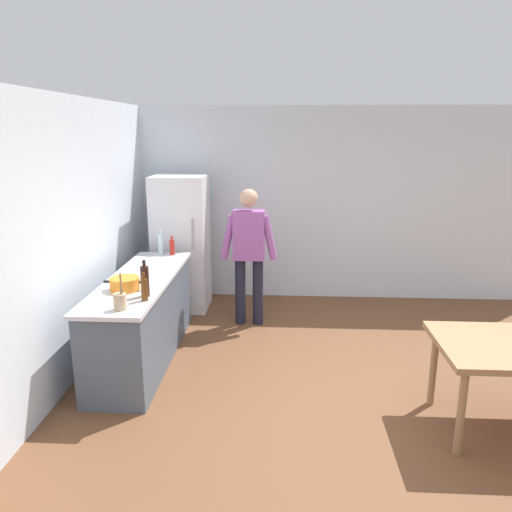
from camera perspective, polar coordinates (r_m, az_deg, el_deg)
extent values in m
plane|color=brown|center=(4.65, 9.78, -16.54)|extent=(14.00, 14.00, 0.00)
cube|color=silver|center=(7.06, 7.59, 5.94)|extent=(6.40, 0.12, 2.70)
cube|color=silver|center=(4.76, -22.59, 0.85)|extent=(0.12, 5.60, 2.70)
cube|color=#4C5666|center=(5.35, -13.01, -7.30)|extent=(0.60, 2.12, 0.86)
cube|color=silver|center=(5.20, -13.29, -2.69)|extent=(0.64, 2.20, 0.04)
cube|color=white|center=(6.67, -8.66, 1.48)|extent=(0.70, 0.64, 1.80)
cylinder|color=#B2B2B7|center=(6.26, -7.38, 2.54)|extent=(0.02, 0.02, 0.40)
cylinder|color=#1E1E2D|center=(6.15, -1.83, -4.12)|extent=(0.13, 0.13, 0.84)
cylinder|color=#1E1E2D|center=(6.14, 0.22, -4.16)|extent=(0.13, 0.13, 0.84)
cube|color=#99519E|center=(5.96, -0.83, 2.44)|extent=(0.38, 0.22, 0.60)
sphere|color=tan|center=(5.88, -0.85, 6.74)|extent=(0.22, 0.22, 0.22)
cylinder|color=#99519E|center=(5.94, -3.26, 2.20)|extent=(0.20, 0.09, 0.55)
cylinder|color=#99519E|center=(5.91, 1.56, 2.15)|extent=(0.20, 0.09, 0.55)
cylinder|color=#9E754C|center=(4.10, 22.69, -16.38)|extent=(0.06, 0.06, 0.70)
cylinder|color=#9E754C|center=(4.69, 19.88, -12.11)|extent=(0.06, 0.06, 0.70)
cylinder|color=orange|center=(4.83, -14.98, -3.14)|extent=(0.28, 0.28, 0.12)
cube|color=black|center=(4.88, -16.89, -2.85)|extent=(0.06, 0.03, 0.02)
cube|color=black|center=(4.77, -13.05, -2.97)|extent=(0.06, 0.03, 0.02)
cylinder|color=tan|center=(4.32, -15.50, -5.13)|extent=(0.11, 0.11, 0.14)
cylinder|color=olive|center=(4.27, -15.36, -3.35)|extent=(0.02, 0.05, 0.22)
cylinder|color=olive|center=(4.26, -15.42, -3.40)|extent=(0.02, 0.04, 0.22)
cylinder|color=#5B3314|center=(4.48, -12.83, -3.85)|extent=(0.06, 0.06, 0.20)
cylinder|color=#5B3314|center=(4.44, -12.92, -2.25)|extent=(0.02, 0.02, 0.06)
cylinder|color=#B22319|center=(6.05, -9.71, 0.98)|extent=(0.06, 0.06, 0.18)
cylinder|color=#B22319|center=(6.03, -9.76, 2.09)|extent=(0.02, 0.02, 0.06)
cylinder|color=black|center=(4.58, -12.76, -2.90)|extent=(0.08, 0.08, 0.28)
cylinder|color=black|center=(4.54, -12.87, -0.85)|extent=(0.03, 0.03, 0.06)
cylinder|color=silver|center=(6.09, -10.99, 1.30)|extent=(0.07, 0.07, 0.24)
cylinder|color=silver|center=(6.06, -11.05, 2.68)|extent=(0.03, 0.03, 0.06)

